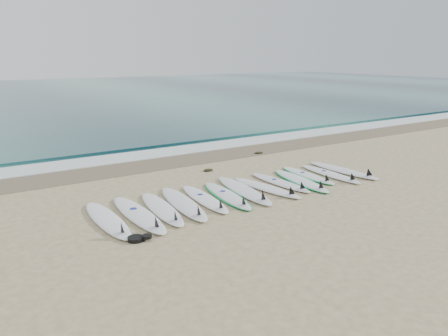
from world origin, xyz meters
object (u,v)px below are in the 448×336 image
surfboard_0 (108,220)px  surfboard_12 (344,170)px  surfboard_6 (245,190)px  leash_coil (138,238)px

surfboard_0 → surfboard_12: bearing=1.4°
surfboard_6 → surfboard_12: size_ratio=1.06×
surfboard_0 → surfboard_12: (7.61, 0.13, 0.00)m
surfboard_12 → leash_coil: size_ratio=5.90×
leash_coil → surfboard_12: bearing=10.7°
surfboard_6 → leash_coil: bearing=-151.8°
surfboard_12 → surfboard_0: bearing=178.3°
surfboard_0 → surfboard_12: surfboard_12 is taller
surfboard_6 → surfboard_12: 3.84m
surfboard_0 → surfboard_6: (3.77, 0.12, 0.00)m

